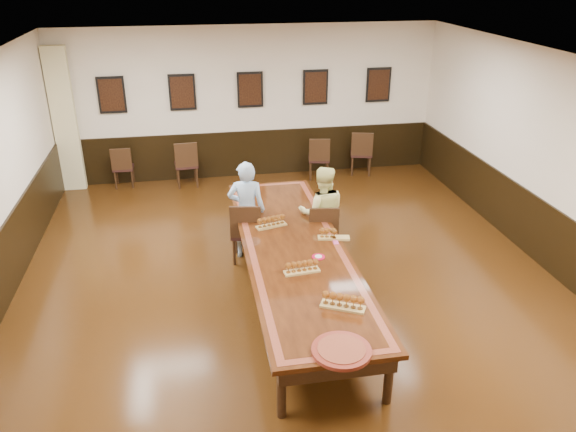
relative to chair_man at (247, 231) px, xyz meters
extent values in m
cube|color=black|center=(0.54, -1.14, -0.51)|extent=(8.00, 10.00, 0.02)
cube|color=white|center=(0.54, -1.14, 2.71)|extent=(8.00, 10.00, 0.02)
cube|color=beige|center=(0.54, 3.87, 1.10)|extent=(8.00, 0.02, 3.20)
cube|color=beige|center=(4.55, -1.14, 1.10)|extent=(0.02, 10.00, 3.20)
imported|color=#528ECE|center=(0.02, 0.11, 0.30)|extent=(0.65, 0.49, 1.61)
imported|color=#F8F49B|center=(1.18, -0.10, 0.26)|extent=(0.83, 0.68, 1.53)
cube|color=#DD499F|center=(1.14, -1.10, 0.25)|extent=(0.08, 0.14, 0.01)
cube|color=beige|center=(-3.21, 3.68, 0.95)|extent=(0.45, 0.18, 2.90)
cube|color=black|center=(0.54, 3.84, 0.00)|extent=(7.98, 0.04, 1.00)
cube|color=black|center=(4.52, -1.14, 0.00)|extent=(0.04, 9.98, 1.00)
cube|color=black|center=(0.54, -1.14, 0.22)|extent=(1.40, 5.00, 0.06)
cube|color=#974A31|center=(0.54, -1.14, 0.25)|extent=(1.28, 4.88, 0.00)
cube|color=black|center=(0.54, -1.14, 0.25)|extent=(1.10, 4.70, 0.00)
cube|color=black|center=(0.54, -1.14, 0.07)|extent=(1.25, 4.85, 0.18)
cylinder|color=black|center=(-0.04, -3.46, -0.16)|extent=(0.10, 0.10, 0.69)
cylinder|color=black|center=(1.12, -3.46, -0.16)|extent=(0.10, 0.10, 0.69)
cylinder|color=black|center=(-0.04, 1.18, -0.16)|extent=(0.10, 0.10, 0.69)
cylinder|color=black|center=(1.12, 1.18, -0.16)|extent=(0.10, 0.10, 0.69)
cube|color=black|center=(-2.26, 3.80, 1.40)|extent=(0.54, 0.03, 0.74)
cube|color=black|center=(-2.26, 3.78, 1.40)|extent=(0.46, 0.01, 0.64)
cube|color=black|center=(-0.86, 3.80, 1.40)|extent=(0.54, 0.03, 0.74)
cube|color=black|center=(-0.86, 3.78, 1.40)|extent=(0.46, 0.01, 0.64)
cube|color=black|center=(0.54, 3.80, 1.40)|extent=(0.54, 0.03, 0.74)
cube|color=black|center=(0.54, 3.78, 1.40)|extent=(0.46, 0.01, 0.64)
cube|color=black|center=(1.94, 3.80, 1.40)|extent=(0.54, 0.03, 0.74)
cube|color=black|center=(1.94, 3.78, 1.40)|extent=(0.46, 0.01, 0.64)
cube|color=black|center=(3.34, 3.80, 1.40)|extent=(0.54, 0.03, 0.74)
cube|color=black|center=(3.34, 3.78, 1.40)|extent=(0.46, 0.01, 0.64)
cube|color=#A58545|center=(0.33, -0.44, 0.26)|extent=(0.48, 0.26, 0.03)
cube|color=#A58545|center=(1.14, -0.99, 0.26)|extent=(0.47, 0.22, 0.03)
cube|color=#A58545|center=(0.50, -1.83, 0.26)|extent=(0.47, 0.19, 0.03)
cube|color=#A58545|center=(0.80, -2.70, 0.26)|extent=(0.53, 0.38, 0.03)
cylinder|color=#AF0B2D|center=(0.80, -1.49, 0.25)|extent=(0.18, 0.18, 0.02)
cylinder|color=silver|center=(0.80, -1.49, 0.27)|extent=(0.10, 0.10, 0.01)
cylinder|color=maroon|center=(0.58, -3.47, 0.27)|extent=(0.66, 0.66, 0.04)
cylinder|color=#974A31|center=(0.58, -3.47, 0.29)|extent=(0.53, 0.53, 0.01)
camera|label=1|loc=(-0.77, -7.90, 3.89)|focal=35.00mm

